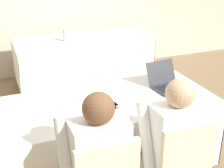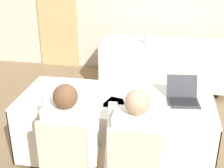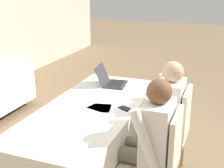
{
  "view_description": "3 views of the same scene",
  "coord_description": "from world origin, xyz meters",
  "px_view_note": "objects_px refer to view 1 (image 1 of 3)",
  "views": [
    {
      "loc": [
        -0.81,
        -2.25,
        1.95
      ],
      "look_at": [
        0.0,
        -0.21,
        1.0
      ],
      "focal_mm": 50.0,
      "sensor_mm": 36.0,
      "label": 1
    },
    {
      "loc": [
        0.46,
        -2.79,
        2.16
      ],
      "look_at": [
        0.0,
        -0.21,
        1.0
      ],
      "focal_mm": 50.0,
      "sensor_mm": 36.0,
      "label": 2
    },
    {
      "loc": [
        -2.49,
        -1.17,
        1.9
      ],
      "look_at": [
        0.0,
        -0.21,
        1.0
      ],
      "focal_mm": 50.0,
      "sensor_mm": 36.0,
      "label": 3
    }
  ],
  "objects_px": {
    "chair_near_right": "(175,166)",
    "person_checkered_shirt": "(96,158)",
    "water_bottle": "(65,34)",
    "laptop": "(168,83)",
    "person_white_shirt": "(169,140)",
    "cell_phone": "(124,117)"
  },
  "relations": [
    {
      "from": "laptop",
      "to": "person_checkered_shirt",
      "type": "xyz_separation_m",
      "value": [
        -0.95,
        -0.68,
        -0.11
      ]
    },
    {
      "from": "cell_phone",
      "to": "chair_near_right",
      "type": "xyz_separation_m",
      "value": [
        0.23,
        -0.41,
        -0.24
      ]
    },
    {
      "from": "chair_near_right",
      "to": "person_checkered_shirt",
      "type": "relative_size",
      "value": 0.78
    },
    {
      "from": "water_bottle",
      "to": "person_checkered_shirt",
      "type": "xyz_separation_m",
      "value": [
        -0.45,
        -2.61,
        -0.17
      ]
    },
    {
      "from": "laptop",
      "to": "water_bottle",
      "type": "height_order",
      "value": "same"
    },
    {
      "from": "person_white_shirt",
      "to": "water_bottle",
      "type": "bearing_deg",
      "value": -87.46
    },
    {
      "from": "water_bottle",
      "to": "person_checkered_shirt",
      "type": "relative_size",
      "value": 0.19
    },
    {
      "from": "laptop",
      "to": "water_bottle",
      "type": "bearing_deg",
      "value": 97.87
    },
    {
      "from": "laptop",
      "to": "water_bottle",
      "type": "relative_size",
      "value": 1.58
    },
    {
      "from": "cell_phone",
      "to": "water_bottle",
      "type": "height_order",
      "value": "water_bottle"
    },
    {
      "from": "cell_phone",
      "to": "water_bottle",
      "type": "xyz_separation_m",
      "value": [
        0.11,
        2.31,
        0.1
      ]
    },
    {
      "from": "cell_phone",
      "to": "person_checkered_shirt",
      "type": "xyz_separation_m",
      "value": [
        -0.34,
        -0.31,
        -0.08
      ]
    },
    {
      "from": "laptop",
      "to": "person_white_shirt",
      "type": "bearing_deg",
      "value": -126.03
    },
    {
      "from": "laptop",
      "to": "chair_near_right",
      "type": "height_order",
      "value": "laptop"
    },
    {
      "from": "cell_phone",
      "to": "water_bottle",
      "type": "relative_size",
      "value": 0.65
    },
    {
      "from": "water_bottle",
      "to": "chair_near_right",
      "type": "distance_m",
      "value": 2.74
    },
    {
      "from": "laptop",
      "to": "person_checkered_shirt",
      "type": "relative_size",
      "value": 0.3
    },
    {
      "from": "cell_phone",
      "to": "laptop",
      "type": "bearing_deg",
      "value": 58.96
    },
    {
      "from": "chair_near_right",
      "to": "water_bottle",
      "type": "bearing_deg",
      "value": -87.56
    },
    {
      "from": "cell_phone",
      "to": "person_white_shirt",
      "type": "height_order",
      "value": "person_white_shirt"
    },
    {
      "from": "water_bottle",
      "to": "person_white_shirt",
      "type": "xyz_separation_m",
      "value": [
        0.12,
        -2.61,
        -0.17
      ]
    },
    {
      "from": "water_bottle",
      "to": "person_white_shirt",
      "type": "bearing_deg",
      "value": -87.46
    }
  ]
}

